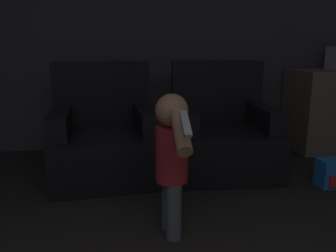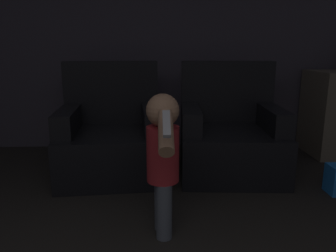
{
  "view_description": "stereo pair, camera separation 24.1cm",
  "coord_description": "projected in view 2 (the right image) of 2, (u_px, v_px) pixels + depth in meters",
  "views": [
    {
      "loc": [
        -0.06,
        0.73,
        1.12
      ],
      "look_at": [
        0.26,
        3.06,
        0.57
      ],
      "focal_mm": 35.0,
      "sensor_mm": 36.0,
      "label": 1
    },
    {
      "loc": [
        0.18,
        0.71,
        1.12
      ],
      "look_at": [
        0.26,
        3.06,
        0.57
      ],
      "focal_mm": 35.0,
      "sensor_mm": 36.0,
      "label": 2
    }
  ],
  "objects": [
    {
      "name": "wall_back",
      "position": [
        141.0,
        33.0,
        3.64
      ],
      "size": [
        8.4,
        0.05,
        2.6
      ],
      "color": "#3D3842",
      "rests_on": "ground_plane"
    },
    {
      "name": "armchair_left",
      "position": [
        112.0,
        137.0,
        3.01
      ],
      "size": [
        0.97,
        0.95,
        1.01
      ],
      "rotation": [
        0.0,
        0.0,
        0.09
      ],
      "color": "black",
      "rests_on": "ground_plane"
    },
    {
      "name": "armchair_right",
      "position": [
        230.0,
        136.0,
        3.04
      ],
      "size": [
        0.94,
        0.93,
        1.01
      ],
      "rotation": [
        0.0,
        0.0,
        -0.06
      ],
      "color": "black",
      "rests_on": "ground_plane"
    },
    {
      "name": "person_toddler",
      "position": [
        163.0,
        154.0,
        1.93
      ],
      "size": [
        0.19,
        0.6,
        0.88
      ],
      "rotation": [
        0.0,
        0.0,
        1.67
      ],
      "color": "#474C56",
      "rests_on": "ground_plane"
    }
  ]
}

